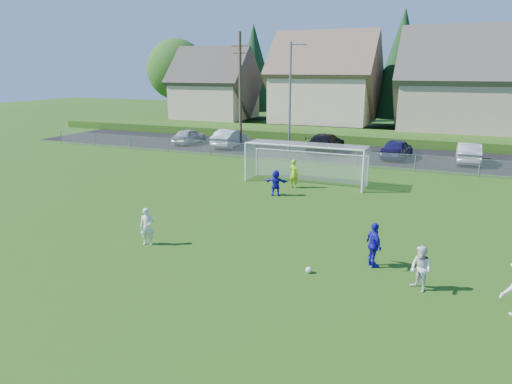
# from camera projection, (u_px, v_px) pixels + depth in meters

# --- Properties ---
(ground) EXTENTS (160.00, 160.00, 0.00)m
(ground) POSITION_uv_depth(u_px,v_px,m) (156.00, 297.00, 14.16)
(ground) COLOR #193D0C
(ground) RESTS_ON ground
(asphalt_lot) EXTENTS (60.00, 60.00, 0.00)m
(asphalt_lot) POSITION_uv_depth(u_px,v_px,m) (345.00, 153.00, 38.63)
(asphalt_lot) COLOR black
(asphalt_lot) RESTS_ON ground
(grass_embankment) EXTENTS (70.00, 6.00, 0.80)m
(grass_embankment) POSITION_uv_depth(u_px,v_px,m) (361.00, 136.00, 45.21)
(grass_embankment) COLOR #1E420F
(grass_embankment) RESTS_ON ground
(soccer_ball) EXTENTS (0.22, 0.22, 0.22)m
(soccer_ball) POSITION_uv_depth(u_px,v_px,m) (309.00, 270.00, 15.83)
(soccer_ball) COLOR white
(soccer_ball) RESTS_ON ground
(player_white_a) EXTENTS (0.65, 0.54, 1.52)m
(player_white_a) POSITION_uv_depth(u_px,v_px,m) (147.00, 227.00, 18.22)
(player_white_a) COLOR white
(player_white_a) RESTS_ON ground
(player_white_b) EXTENTS (0.91, 0.91, 1.49)m
(player_white_b) POSITION_uv_depth(u_px,v_px,m) (421.00, 269.00, 14.42)
(player_white_b) COLOR white
(player_white_b) RESTS_ON ground
(player_blue_a) EXTENTS (0.89, 1.01, 1.64)m
(player_blue_a) POSITION_uv_depth(u_px,v_px,m) (374.00, 245.00, 16.16)
(player_blue_a) COLOR #1912AB
(player_blue_a) RESTS_ON ground
(player_blue_b) EXTENTS (1.40, 0.63, 1.46)m
(player_blue_b) POSITION_uv_depth(u_px,v_px,m) (276.00, 183.00, 25.39)
(player_blue_b) COLOR #1912AB
(player_blue_b) RESTS_ON ground
(goalkeeper) EXTENTS (0.71, 0.57, 1.72)m
(goalkeeper) POSITION_uv_depth(u_px,v_px,m) (294.00, 174.00, 27.05)
(goalkeeper) COLOR #96CE18
(goalkeeper) RESTS_ON ground
(car_a) EXTENTS (1.73, 4.25, 1.44)m
(car_a) POSITION_uv_depth(u_px,v_px,m) (189.00, 136.00, 43.20)
(car_a) COLOR #A9ABB1
(car_a) RESTS_ON ground
(car_b) EXTENTS (1.83, 4.93, 1.61)m
(car_b) POSITION_uv_depth(u_px,v_px,m) (230.00, 138.00, 41.42)
(car_b) COLOR silver
(car_b) RESTS_ON ground
(car_d) EXTENTS (2.39, 5.58, 1.60)m
(car_d) POSITION_uv_depth(u_px,v_px,m) (325.00, 143.00, 38.88)
(car_d) COLOR black
(car_d) RESTS_ON ground
(car_e) EXTENTS (2.39, 4.75, 1.55)m
(car_e) POSITION_uv_depth(u_px,v_px,m) (397.00, 149.00, 36.07)
(car_e) COLOR #18154A
(car_e) RESTS_ON ground
(car_f) EXTENTS (1.66, 4.66, 1.53)m
(car_f) POSITION_uv_depth(u_px,v_px,m) (468.00, 153.00, 34.34)
(car_f) COLOR #BABABA
(car_f) RESTS_ON ground
(soccer_goal) EXTENTS (7.42, 1.90, 2.50)m
(soccer_goal) POSITION_uv_depth(u_px,v_px,m) (307.00, 157.00, 28.02)
(soccer_goal) COLOR white
(soccer_goal) RESTS_ON ground
(chainlink_fence) EXTENTS (52.06, 0.06, 1.20)m
(chainlink_fence) POSITION_uv_depth(u_px,v_px,m) (330.00, 157.00, 33.58)
(chainlink_fence) COLOR gray
(chainlink_fence) RESTS_ON ground
(streetlight) EXTENTS (1.38, 0.18, 9.00)m
(streetlight) POSITION_uv_depth(u_px,v_px,m) (291.00, 94.00, 37.70)
(streetlight) COLOR slate
(streetlight) RESTS_ON ground
(utility_pole) EXTENTS (1.60, 0.26, 10.00)m
(utility_pole) POSITION_uv_depth(u_px,v_px,m) (240.00, 89.00, 40.40)
(utility_pole) COLOR #473321
(utility_pole) RESTS_ON ground
(houses_row) EXTENTS (53.90, 11.45, 13.27)m
(houses_row) POSITION_uv_depth(u_px,v_px,m) (396.00, 65.00, 49.31)
(houses_row) COLOR tan
(houses_row) RESTS_ON ground
(tree_row) EXTENTS (65.98, 12.36, 13.80)m
(tree_row) POSITION_uv_depth(u_px,v_px,m) (394.00, 69.00, 55.35)
(tree_row) COLOR #382616
(tree_row) RESTS_ON ground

